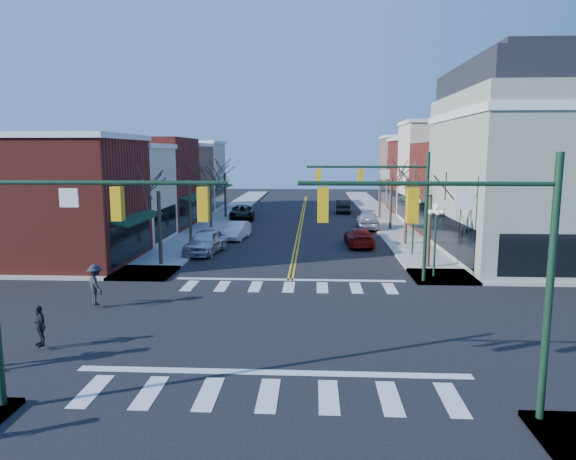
# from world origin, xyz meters

# --- Properties ---
(ground) EXTENTS (160.00, 160.00, 0.00)m
(ground) POSITION_xyz_m (0.00, 0.00, 0.00)
(ground) COLOR black
(ground) RESTS_ON ground
(sidewalk_left) EXTENTS (3.50, 70.00, 0.15)m
(sidewalk_left) POSITION_xyz_m (-8.75, 20.00, 0.07)
(sidewalk_left) COLOR #9E9B93
(sidewalk_left) RESTS_ON ground
(sidewalk_right) EXTENTS (3.50, 70.00, 0.15)m
(sidewalk_right) POSITION_xyz_m (8.75, 20.00, 0.07)
(sidewalk_right) COLOR #9E9B93
(sidewalk_right) RESTS_ON ground
(bldg_left_brick_a) EXTENTS (10.00, 8.50, 8.00)m
(bldg_left_brick_a) POSITION_xyz_m (-15.50, 11.75, 4.00)
(bldg_left_brick_a) COLOR maroon
(bldg_left_brick_a) RESTS_ON ground
(bldg_left_stucco_a) EXTENTS (10.00, 7.00, 7.50)m
(bldg_left_stucco_a) POSITION_xyz_m (-15.50, 19.50, 3.75)
(bldg_left_stucco_a) COLOR beige
(bldg_left_stucco_a) RESTS_ON ground
(bldg_left_brick_b) EXTENTS (10.00, 9.00, 8.50)m
(bldg_left_brick_b) POSITION_xyz_m (-15.50, 27.50, 4.25)
(bldg_left_brick_b) COLOR maroon
(bldg_left_brick_b) RESTS_ON ground
(bldg_left_tan) EXTENTS (10.00, 7.50, 7.80)m
(bldg_left_tan) POSITION_xyz_m (-15.50, 35.75, 3.90)
(bldg_left_tan) COLOR #A17259
(bldg_left_tan) RESTS_ON ground
(bldg_left_stucco_b) EXTENTS (10.00, 8.00, 8.20)m
(bldg_left_stucco_b) POSITION_xyz_m (-15.50, 43.50, 4.10)
(bldg_left_stucco_b) COLOR beige
(bldg_left_stucco_b) RESTS_ON ground
(bldg_right_brick_a) EXTENTS (10.00, 8.50, 8.00)m
(bldg_right_brick_a) POSITION_xyz_m (15.50, 25.75, 4.00)
(bldg_right_brick_a) COLOR maroon
(bldg_right_brick_a) RESTS_ON ground
(bldg_right_stucco) EXTENTS (10.00, 7.00, 10.00)m
(bldg_right_stucco) POSITION_xyz_m (15.50, 33.50, 5.00)
(bldg_right_stucco) COLOR beige
(bldg_right_stucco) RESTS_ON ground
(bldg_right_brick_b) EXTENTS (10.00, 8.00, 8.50)m
(bldg_right_brick_b) POSITION_xyz_m (15.50, 41.00, 4.25)
(bldg_right_brick_b) COLOR maroon
(bldg_right_brick_b) RESTS_ON ground
(bldg_right_tan) EXTENTS (10.00, 8.00, 9.00)m
(bldg_right_tan) POSITION_xyz_m (15.50, 49.00, 4.50)
(bldg_right_tan) COLOR #A17259
(bldg_right_tan) RESTS_ON ground
(victorian_corner) EXTENTS (12.25, 14.25, 13.30)m
(victorian_corner) POSITION_xyz_m (16.50, 14.50, 6.66)
(victorian_corner) COLOR gray
(victorian_corner) RESTS_ON ground
(traffic_mast_near_left) EXTENTS (6.60, 0.28, 7.20)m
(traffic_mast_near_left) POSITION_xyz_m (-5.55, -7.40, 4.71)
(traffic_mast_near_left) COLOR #14331E
(traffic_mast_near_left) RESTS_ON ground
(traffic_mast_near_right) EXTENTS (6.60, 0.28, 7.20)m
(traffic_mast_near_right) POSITION_xyz_m (5.55, -7.40, 4.71)
(traffic_mast_near_right) COLOR #14331E
(traffic_mast_near_right) RESTS_ON ground
(traffic_mast_far_right) EXTENTS (6.60, 0.28, 7.20)m
(traffic_mast_far_right) POSITION_xyz_m (5.55, 7.40, 4.71)
(traffic_mast_far_right) COLOR #14331E
(traffic_mast_far_right) RESTS_ON ground
(lamppost_corner) EXTENTS (0.36, 0.36, 4.33)m
(lamppost_corner) POSITION_xyz_m (8.20, 8.50, 2.96)
(lamppost_corner) COLOR #14331E
(lamppost_corner) RESTS_ON ground
(lamppost_midblock) EXTENTS (0.36, 0.36, 4.33)m
(lamppost_midblock) POSITION_xyz_m (8.20, 15.00, 2.96)
(lamppost_midblock) COLOR #14331E
(lamppost_midblock) RESTS_ON ground
(tree_left_a) EXTENTS (0.24, 0.24, 4.76)m
(tree_left_a) POSITION_xyz_m (-8.40, 11.00, 2.38)
(tree_left_a) COLOR #382B21
(tree_left_a) RESTS_ON ground
(tree_left_b) EXTENTS (0.24, 0.24, 5.04)m
(tree_left_b) POSITION_xyz_m (-8.40, 19.00, 2.52)
(tree_left_b) COLOR #382B21
(tree_left_b) RESTS_ON ground
(tree_left_c) EXTENTS (0.24, 0.24, 4.55)m
(tree_left_c) POSITION_xyz_m (-8.40, 27.00, 2.27)
(tree_left_c) COLOR #382B21
(tree_left_c) RESTS_ON ground
(tree_left_d) EXTENTS (0.24, 0.24, 4.90)m
(tree_left_d) POSITION_xyz_m (-8.40, 35.00, 2.45)
(tree_left_d) COLOR #382B21
(tree_left_d) RESTS_ON ground
(tree_right_a) EXTENTS (0.24, 0.24, 4.62)m
(tree_right_a) POSITION_xyz_m (8.40, 11.00, 2.31)
(tree_right_a) COLOR #382B21
(tree_right_a) RESTS_ON ground
(tree_right_b) EXTENTS (0.24, 0.24, 5.18)m
(tree_right_b) POSITION_xyz_m (8.40, 19.00, 2.59)
(tree_right_b) COLOR #382B21
(tree_right_b) RESTS_ON ground
(tree_right_c) EXTENTS (0.24, 0.24, 4.83)m
(tree_right_c) POSITION_xyz_m (8.40, 27.00, 2.42)
(tree_right_c) COLOR #382B21
(tree_right_c) RESTS_ON ground
(tree_right_d) EXTENTS (0.24, 0.24, 4.97)m
(tree_right_d) POSITION_xyz_m (8.40, 35.00, 2.48)
(tree_right_d) COLOR #382B21
(tree_right_d) RESTS_ON ground
(car_left_near) EXTENTS (2.66, 5.28, 1.72)m
(car_left_near) POSITION_xyz_m (-6.40, 15.13, 0.86)
(car_left_near) COLOR silver
(car_left_near) RESTS_ON ground
(car_left_mid) EXTENTS (1.99, 4.47, 1.42)m
(car_left_mid) POSITION_xyz_m (-5.12, 21.39, 0.71)
(car_left_mid) COLOR white
(car_left_mid) RESTS_ON ground
(car_left_far) EXTENTS (2.97, 5.62, 1.51)m
(car_left_far) POSITION_xyz_m (-6.40, 33.88, 0.75)
(car_left_far) COLOR black
(car_left_far) RESTS_ON ground
(car_right_near) EXTENTS (2.21, 4.98, 1.42)m
(car_right_near) POSITION_xyz_m (4.80, 18.62, 0.71)
(car_right_near) COLOR maroon
(car_right_near) RESTS_ON ground
(car_right_mid) EXTENTS (2.21, 5.02, 1.68)m
(car_right_mid) POSITION_xyz_m (6.40, 27.67, 0.84)
(car_right_mid) COLOR silver
(car_right_mid) RESTS_ON ground
(car_right_far) EXTENTS (1.91, 4.84, 1.57)m
(car_right_far) POSITION_xyz_m (4.80, 40.68, 0.78)
(car_right_far) COLOR black
(car_right_far) RESTS_ON ground
(pedestrian_dark_a) EXTENTS (0.91, 0.88, 1.53)m
(pedestrian_dark_a) POSITION_xyz_m (-8.66, -3.04, 0.91)
(pedestrian_dark_a) COLOR black
(pedestrian_dark_a) RESTS_ON sidewalk_left
(pedestrian_dark_b) EXTENTS (1.35, 1.39, 1.91)m
(pedestrian_dark_b) POSITION_xyz_m (-8.77, 2.07, 1.10)
(pedestrian_dark_b) COLOR black
(pedestrian_dark_b) RESTS_ON sidewalk_left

